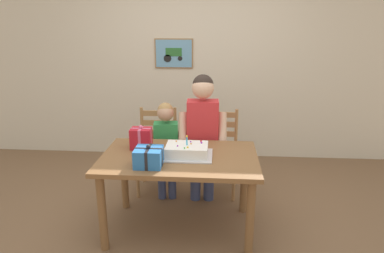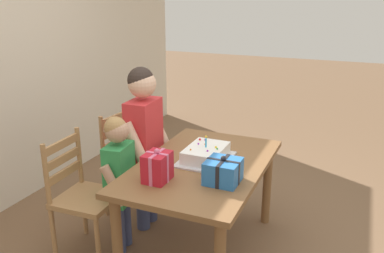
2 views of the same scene
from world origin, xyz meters
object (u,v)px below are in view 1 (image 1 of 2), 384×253
at_px(gift_box_red_large, 141,138).
at_px(child_older, 203,126).
at_px(dining_table, 179,166).
at_px(birthday_cake, 187,151).
at_px(gift_box_beside_cake, 149,157).
at_px(chair_right, 218,151).
at_px(chair_left, 157,150).
at_px(child_younger, 166,142).

xyz_separation_m(gift_box_red_large, child_older, (0.55, 0.41, 0.00)).
relative_size(dining_table, birthday_cake, 3.11).
relative_size(gift_box_beside_cake, chair_right, 0.25).
xyz_separation_m(gift_box_red_large, chair_left, (0.03, 0.65, -0.36)).
distance_m(dining_table, chair_left, 0.89).
height_order(chair_left, chair_right, same).
xyz_separation_m(birthday_cake, child_younger, (-0.27, 0.57, -0.13)).
distance_m(dining_table, gift_box_beside_cake, 0.37).
bearing_deg(chair_right, child_older, -124.15).
bearing_deg(child_younger, chair_right, 23.78).
height_order(dining_table, birthday_cake, birthday_cake).
height_order(birthday_cake, child_older, child_older).
bearing_deg(chair_left, gift_box_red_large, -92.80).
bearing_deg(dining_table, chair_right, 67.26).
distance_m(gift_box_beside_cake, chair_left, 1.10).
bearing_deg(birthday_cake, chair_right, 71.49).
height_order(chair_right, child_younger, child_younger).
bearing_deg(birthday_cake, child_older, 79.14).
bearing_deg(child_younger, dining_table, -70.66).
distance_m(dining_table, gift_box_red_large, 0.45).
height_order(dining_table, chair_left, chair_left).
relative_size(birthday_cake, gift_box_red_large, 1.95).
bearing_deg(chair_left, chair_right, -0.01).
xyz_separation_m(dining_table, gift_box_beside_cake, (-0.22, -0.23, 0.18)).
height_order(child_older, child_younger, child_older).
height_order(birthday_cake, chair_right, chair_right).
height_order(chair_left, child_younger, child_younger).
xyz_separation_m(child_older, child_younger, (-0.38, 0.00, -0.18)).
bearing_deg(child_older, child_younger, 179.90).
height_order(gift_box_red_large, gift_box_beside_cake, gift_box_red_large).
distance_m(chair_right, child_younger, 0.62).
distance_m(gift_box_red_large, child_younger, 0.47).
distance_m(dining_table, child_younger, 0.61).
relative_size(child_older, child_younger, 1.27).
bearing_deg(chair_left, child_younger, -60.03).
bearing_deg(dining_table, chair_left, 112.65).
relative_size(gift_box_beside_cake, child_younger, 0.21).
distance_m(chair_left, chair_right, 0.68).
bearing_deg(gift_box_red_large, birthday_cake, -21.01).
bearing_deg(chair_right, child_younger, -156.22).
xyz_separation_m(birthday_cake, gift_box_red_large, (-0.44, 0.17, 0.05)).
bearing_deg(chair_left, child_older, -24.84).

